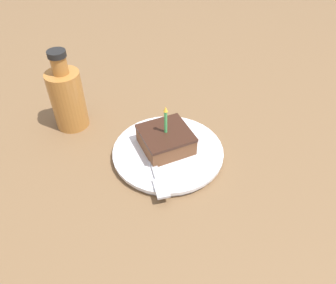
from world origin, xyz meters
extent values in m
cube|color=brown|center=(0.00, 0.00, -0.02)|extent=(2.40, 2.40, 0.04)
cylinder|color=silver|center=(0.01, 0.01, 0.01)|extent=(0.22, 0.22, 0.02)
cylinder|color=silver|center=(0.01, 0.01, 0.01)|extent=(0.23, 0.23, 0.01)
cube|color=brown|center=(0.01, 0.01, 0.04)|extent=(0.09, 0.09, 0.03)
cube|color=#381E14|center=(0.01, 0.01, 0.06)|extent=(0.10, 0.09, 0.01)
cylinder|color=#4CBF66|center=(0.01, 0.01, 0.08)|extent=(0.01, 0.01, 0.05)
cone|color=yellow|center=(0.01, 0.01, 0.11)|extent=(0.01, 0.01, 0.01)
cube|color=#B2B2B7|center=(0.05, 0.01, 0.02)|extent=(0.04, 0.14, 0.00)
cube|color=#B2B2B7|center=(0.06, 0.10, 0.02)|extent=(0.03, 0.05, 0.00)
cylinder|color=#B27233|center=(0.16, -0.17, 0.07)|extent=(0.07, 0.07, 0.13)
cylinder|color=#B27233|center=(0.16, -0.17, 0.15)|extent=(0.03, 0.03, 0.04)
cylinder|color=black|center=(0.16, -0.17, 0.18)|extent=(0.04, 0.04, 0.01)
camera|label=1|loc=(0.21, 0.46, 0.48)|focal=35.00mm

